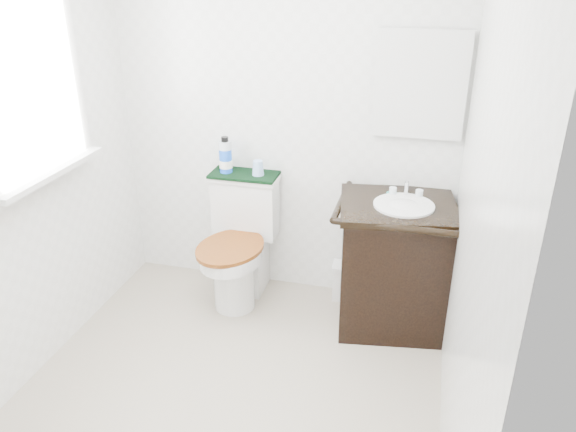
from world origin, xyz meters
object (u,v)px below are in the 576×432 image
at_px(toilet, 240,248).
at_px(trash_bin, 345,281).
at_px(vanity, 394,262).
at_px(mouthwash_bottle, 226,156).
at_px(cup, 258,168).

distance_m(toilet, trash_bin, 0.74).
distance_m(toilet, vanity, 1.01).
height_order(mouthwash_bottle, cup, mouthwash_bottle).
bearing_deg(trash_bin, vanity, -31.83).
distance_m(toilet, cup, 0.55).
bearing_deg(trash_bin, toilet, -169.05).
xyz_separation_m(vanity, trash_bin, (-0.32, 0.20, -0.30)).
distance_m(vanity, cup, 1.04).
xyz_separation_m(vanity, cup, (-0.91, 0.18, 0.46)).
bearing_deg(mouthwash_bottle, toilet, -44.83).
bearing_deg(cup, mouthwash_bottle, -179.97).
distance_m(trash_bin, cup, 0.96).
xyz_separation_m(trash_bin, mouthwash_bottle, (-0.81, -0.01, 0.82)).
relative_size(toilet, cup, 8.62).
bearing_deg(cup, vanity, -11.35).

